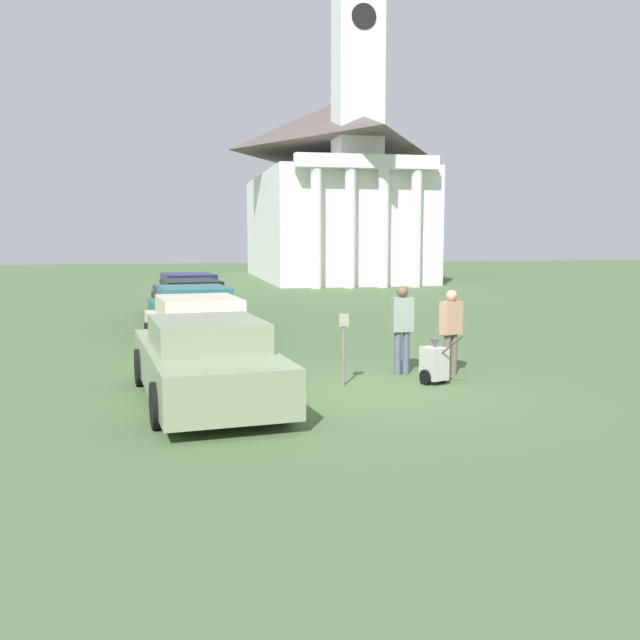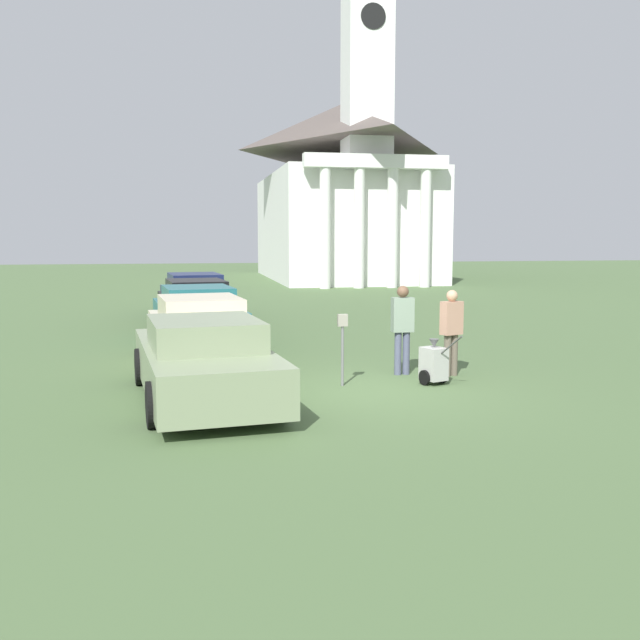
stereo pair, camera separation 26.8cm
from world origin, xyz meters
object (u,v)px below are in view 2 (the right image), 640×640
parked_car_cream (200,332)px  person_worker (402,324)px  equipment_cart (434,363)px  parked_car_teal (197,316)px  parking_meter (343,336)px  person_supervisor (451,327)px  church (342,185)px  parked_car_sage (204,362)px  parked_car_navy (194,296)px  parked_car_black (196,305)px

parked_car_cream → person_worker: (3.90, -2.03, 0.33)m
person_worker → equipment_cart: person_worker is taller
parked_car_teal → parking_meter: bearing=-73.8°
person_supervisor → church: 32.11m
parked_car_sage → person_supervisor: 4.96m
parked_car_teal → person_worker: size_ratio=2.88×
parked_car_sage → church: bearing=67.0°
parked_car_cream → parked_car_navy: size_ratio=0.93×
parked_car_black → parking_meter: parked_car_black is taller
parked_car_cream → equipment_cart: parked_car_cream is taller
church → parked_car_black: bearing=-112.5°
parked_car_teal → parked_car_navy: parked_car_navy is taller
person_supervisor → parked_car_teal: bearing=-68.5°
parked_car_navy → parking_meter: (2.51, -12.24, 0.26)m
parked_car_teal → parked_car_cream: bearing=-96.7°
parked_car_cream → parked_car_navy: (0.00, 9.39, -0.01)m
parked_car_cream → parked_car_teal: 3.11m
person_worker → church: church is taller
person_worker → church: bearing=-100.8°
parked_car_sage → parked_car_cream: 3.56m
person_worker → equipment_cart: 1.21m
parked_car_cream → person_worker: bearing=-34.2°
parked_car_sage → parked_car_navy: size_ratio=0.97×
parked_car_sage → parked_car_navy: (0.00, 12.95, 0.01)m
parked_car_sage → parked_car_black: parked_car_black is taller
person_supervisor → church: bearing=-118.4°
person_supervisor → parked_car_navy: bearing=-87.6°
parked_car_teal → parked_car_black: size_ratio=0.96×
parked_car_cream → equipment_cart: bearing=-42.5°
parked_car_sage → parked_car_cream: parked_car_cream is taller
parked_car_navy → parking_meter: 12.50m
parked_car_navy → parked_car_cream: bearing=-96.7°
parked_car_navy → person_supervisor: (4.80, -11.72, 0.29)m
parked_car_navy → person_worker: bearing=-77.8°
parked_car_sage → parked_car_teal: parked_car_teal is taller
parked_car_sage → parked_car_navy: bearing=83.3°
parked_car_teal → person_supervisor: person_supervisor is taller
person_worker → person_supervisor: person_worker is taller
person_supervisor → equipment_cart: 1.08m
parked_car_navy → person_worker: person_worker is taller
parked_car_teal → parked_car_black: (0.00, 2.96, -0.00)m
parking_meter → person_worker: person_worker is taller
parked_car_black → person_supervisor: person_supervisor is taller
parked_car_black → person_worker: (3.90, -8.10, 0.33)m
parked_car_cream → parking_meter: bearing=-55.4°
parking_meter → person_supervisor: size_ratio=0.78×
parking_meter → parked_car_black: bearing=105.7°
parked_car_teal → person_worker: person_worker is taller
person_worker → parked_car_teal: bearing=-53.4°
parked_car_black → church: 25.40m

